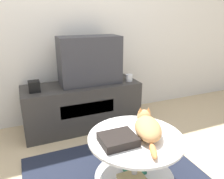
{
  "coord_description": "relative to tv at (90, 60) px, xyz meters",
  "views": [
    {
      "loc": [
        -0.59,
        -1.08,
        1.27
      ],
      "look_at": [
        0.14,
        0.64,
        0.62
      ],
      "focal_mm": 35.0,
      "sensor_mm": 36.0,
      "label": 1
    }
  ],
  "objects": [
    {
      "name": "mug",
      "position": [
        0.45,
        -0.1,
        -0.22
      ],
      "size": [
        0.08,
        0.08,
        0.08
      ],
      "color": "white",
      "rests_on": "tv_stand"
    },
    {
      "name": "speaker",
      "position": [
        -0.61,
        -0.06,
        -0.21
      ],
      "size": [
        0.11,
        0.11,
        0.11
      ],
      "color": "black",
      "rests_on": "tv_stand"
    },
    {
      "name": "cat",
      "position": [
        0.06,
        -1.15,
        -0.27
      ],
      "size": [
        0.29,
        0.51,
        0.13
      ],
      "rotation": [
        0.0,
        0.0,
        1.17
      ],
      "color": "tan",
      "rests_on": "coffee_table"
    },
    {
      "name": "dvd_box",
      "position": [
        -0.18,
        -1.17,
        -0.3
      ],
      "size": [
        0.23,
        0.2,
        0.06
      ],
      "color": "black",
      "rests_on": "coffee_table"
    },
    {
      "name": "tv_stand",
      "position": [
        -0.11,
        -0.01,
        -0.52
      ],
      "size": [
        1.31,
        0.47,
        0.52
      ],
      "color": "#33302D",
      "rests_on": "ground_plane"
    },
    {
      "name": "coffee_table",
      "position": [
        -0.04,
        -1.15,
        -0.49
      ],
      "size": [
        0.67,
        0.67,
        0.44
      ],
      "color": "#B2B2B7",
      "rests_on": "rug"
    },
    {
      "name": "tv",
      "position": [
        0.0,
        0.0,
        0.0
      ],
      "size": [
        0.67,
        0.32,
        0.53
      ],
      "color": "#333338",
      "rests_on": "tv_stand"
    },
    {
      "name": "wall_back",
      "position": [
        -0.12,
        0.31,
        0.51
      ],
      "size": [
        8.0,
        0.05,
        2.6
      ],
      "color": "silver",
      "rests_on": "ground_plane"
    }
  ]
}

